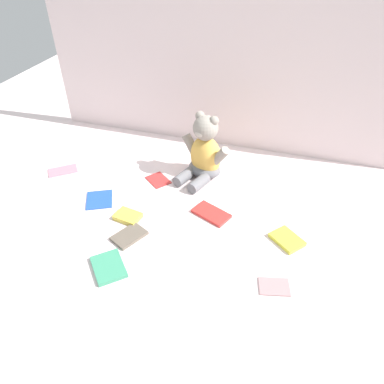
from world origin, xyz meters
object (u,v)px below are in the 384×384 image
at_px(book_case_0, 274,286).
at_px(teddy_bear, 204,154).
at_px(book_case_2, 128,216).
at_px(book_case_5, 211,214).
at_px(book_case_7, 109,267).
at_px(book_case_8, 99,199).
at_px(book_case_6, 129,236).
at_px(book_case_3, 158,180).
at_px(book_case_4, 63,170).
at_px(book_case_1, 287,240).

bearing_deg(book_case_0, teddy_bear, 22.14).
bearing_deg(book_case_2, book_case_5, -59.51).
relative_size(book_case_7, book_case_8, 1.09).
xyz_separation_m(teddy_bear, book_case_2, (-0.19, -0.35, -0.09)).
distance_m(book_case_5, book_case_6, 0.31).
distance_m(book_case_0, book_case_3, 0.67).
xyz_separation_m(book_case_3, book_case_8, (-0.17, -0.19, 0.00)).
distance_m(book_case_3, book_case_4, 0.43).
height_order(book_case_2, book_case_6, book_case_2).
bearing_deg(book_case_0, book_case_5, 31.81).
relative_size(book_case_4, book_case_6, 1.07).
relative_size(book_case_0, book_case_8, 0.82).
height_order(book_case_5, book_case_8, book_case_5).
xyz_separation_m(teddy_bear, book_case_3, (-0.17, -0.10, -0.10)).
relative_size(book_case_4, book_case_5, 0.90).
relative_size(book_case_2, book_case_7, 0.75).
bearing_deg(book_case_3, teddy_bear, -22.54).
bearing_deg(book_case_7, book_case_3, -129.39).
bearing_deg(book_case_8, book_case_5, -20.64).
relative_size(book_case_0, book_case_1, 0.87).
height_order(book_case_3, book_case_4, same).
distance_m(book_case_4, book_case_6, 0.53).
xyz_separation_m(book_case_1, book_case_4, (-0.98, 0.15, -0.00)).
height_order(book_case_0, book_case_7, book_case_7).
bearing_deg(book_case_1, book_case_3, 109.96).
xyz_separation_m(book_case_2, book_case_3, (0.02, 0.25, -0.00)).
distance_m(teddy_bear, book_case_7, 0.61).
bearing_deg(book_case_2, book_case_6, -142.55).
bearing_deg(book_case_0, book_case_2, 61.02).
distance_m(book_case_0, book_case_6, 0.51).
distance_m(book_case_3, book_case_8, 0.26).
height_order(teddy_bear, book_case_2, teddy_bear).
bearing_deg(teddy_bear, book_case_7, -84.04).
height_order(book_case_6, book_case_7, book_case_7).
bearing_deg(book_case_3, book_case_5, -80.18).
bearing_deg(book_case_7, book_case_8, -98.87).
distance_m(book_case_1, book_case_8, 0.72).
xyz_separation_m(book_case_0, book_case_7, (-0.51, -0.08, 0.00)).
bearing_deg(book_case_0, book_case_3, 39.11).
bearing_deg(book_case_1, book_case_8, 129.18).
distance_m(book_case_2, book_case_4, 0.45).
relative_size(book_case_1, book_case_7, 0.87).
xyz_separation_m(book_case_3, book_case_4, (-0.42, -0.05, -0.00)).
distance_m(teddy_bear, book_case_5, 0.28).
relative_size(teddy_bear, book_case_3, 2.84).
bearing_deg(book_case_7, book_case_1, 166.47).
distance_m(book_case_1, book_case_5, 0.29).
distance_m(book_case_3, book_case_6, 0.34).
distance_m(book_case_1, book_case_3, 0.59).
height_order(teddy_bear, book_case_4, teddy_bear).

